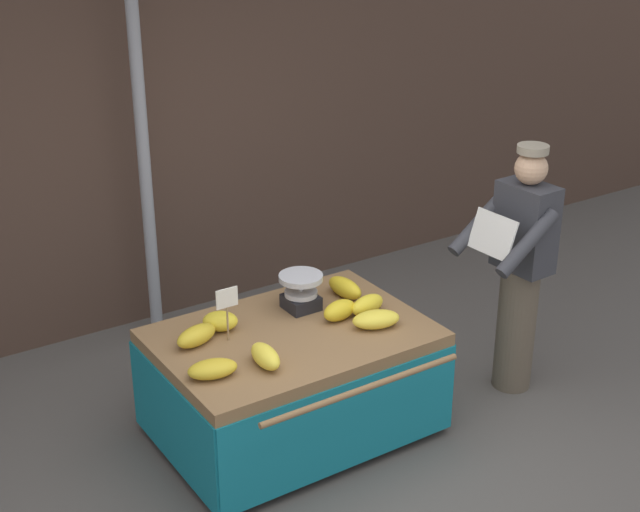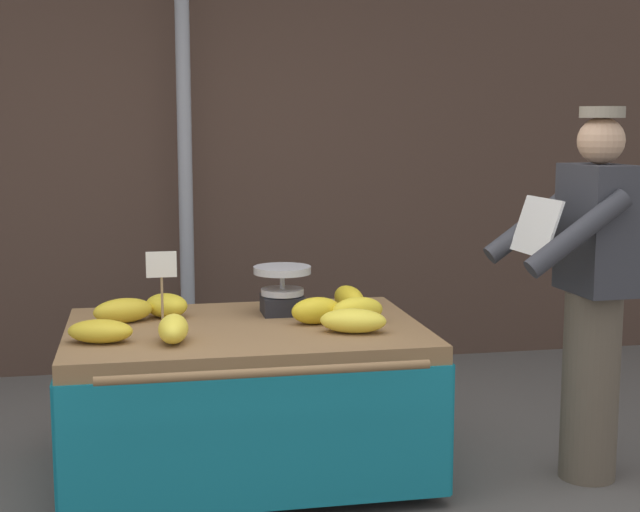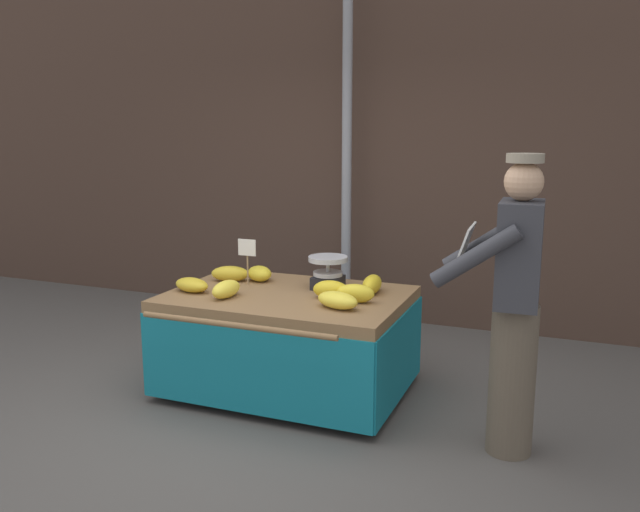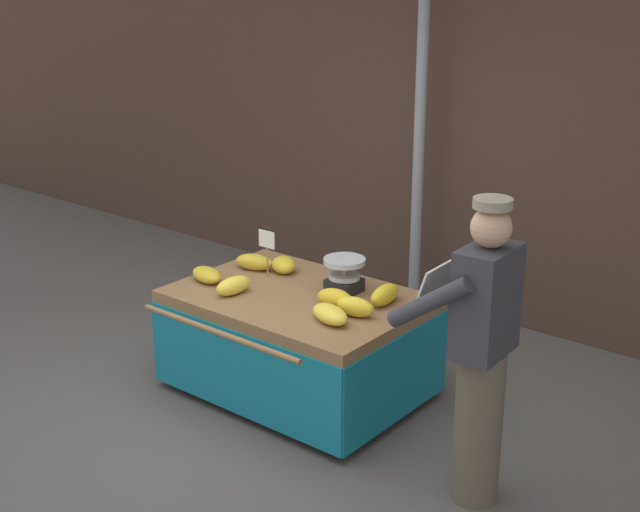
# 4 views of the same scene
# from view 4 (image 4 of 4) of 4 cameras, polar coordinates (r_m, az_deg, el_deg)

# --- Properties ---
(ground_plane) EXTENTS (60.00, 60.00, 0.00)m
(ground_plane) POSITION_cam_4_polar(r_m,az_deg,el_deg) (5.62, -6.96, -11.53)
(ground_plane) COLOR #514C47
(back_wall) EXTENTS (16.00, 0.24, 4.22)m
(back_wall) POSITION_cam_4_polar(r_m,az_deg,el_deg) (7.17, 9.38, 12.89)
(back_wall) COLOR #473328
(back_wall) RESTS_ON ground
(street_pole) EXTENTS (0.09, 0.09, 3.24)m
(street_pole) POSITION_cam_4_polar(r_m,az_deg,el_deg) (6.98, 6.53, 8.81)
(street_pole) COLOR gray
(street_pole) RESTS_ON ground
(banana_cart) EXTENTS (1.64, 1.33, 0.72)m
(banana_cart) POSITION_cam_4_polar(r_m,az_deg,el_deg) (5.87, -1.46, -4.25)
(banana_cart) COLOR olive
(banana_cart) RESTS_ON ground
(weighing_scale) EXTENTS (0.28, 0.28, 0.23)m
(weighing_scale) POSITION_cam_4_polar(r_m,az_deg,el_deg) (5.81, 1.60, -1.25)
(weighing_scale) COLOR black
(weighing_scale) RESTS_ON banana_cart
(price_sign) EXTENTS (0.14, 0.01, 0.34)m
(price_sign) POSITION_cam_4_polar(r_m,az_deg,el_deg) (6.03, -3.48, 0.80)
(price_sign) COLOR #997A51
(price_sign) RESTS_ON banana_cart
(banana_bunch_0) EXTENTS (0.27, 0.26, 0.12)m
(banana_bunch_0) POSITION_cam_4_polar(r_m,az_deg,el_deg) (6.18, -2.38, -0.58)
(banana_bunch_0) COLOR yellow
(banana_bunch_0) RESTS_ON banana_cart
(banana_bunch_1) EXTENTS (0.15, 0.30, 0.13)m
(banana_bunch_1) POSITION_cam_4_polar(r_m,az_deg,el_deg) (5.64, 4.23, -2.53)
(banana_bunch_1) COLOR gold
(banana_bunch_1) RESTS_ON banana_cart
(banana_bunch_2) EXTENTS (0.31, 0.22, 0.10)m
(banana_bunch_2) POSITION_cam_4_polar(r_m,az_deg,el_deg) (6.06, -7.39, -1.22)
(banana_bunch_2) COLOR gold
(banana_bunch_2) RESTS_ON banana_cart
(banana_bunch_3) EXTENTS (0.26, 0.17, 0.13)m
(banana_bunch_3) POSITION_cam_4_polar(r_m,az_deg,el_deg) (5.57, 0.97, -2.76)
(banana_bunch_3) COLOR gold
(banana_bunch_3) RESTS_ON banana_cart
(banana_bunch_4) EXTENTS (0.31, 0.21, 0.12)m
(banana_bunch_4) POSITION_cam_4_polar(r_m,az_deg,el_deg) (6.25, -4.31, -0.39)
(banana_bunch_4) COLOR gold
(banana_bunch_4) RESTS_ON banana_cart
(banana_bunch_5) EXTENTS (0.27, 0.16, 0.13)m
(banana_bunch_5) POSITION_cam_4_polar(r_m,az_deg,el_deg) (5.44, 2.30, -3.33)
(banana_bunch_5) COLOR yellow
(banana_bunch_5) RESTS_ON banana_cart
(banana_bunch_6) EXTENTS (0.15, 0.28, 0.12)m
(banana_bunch_6) POSITION_cam_4_polar(r_m,az_deg,el_deg) (5.81, -5.67, -1.93)
(banana_bunch_6) COLOR yellow
(banana_bunch_6) RESTS_ON banana_cart
(banana_bunch_7) EXTENTS (0.33, 0.24, 0.11)m
(banana_bunch_7) POSITION_cam_4_polar(r_m,az_deg,el_deg) (5.35, 0.66, -3.81)
(banana_bunch_7) COLOR yellow
(banana_bunch_7) RESTS_ON banana_cart
(vendor_person) EXTENTS (0.59, 0.53, 1.71)m
(vendor_person) POSITION_cam_4_polar(r_m,az_deg,el_deg) (4.68, 10.39, -6.22)
(vendor_person) COLOR brown
(vendor_person) RESTS_ON ground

